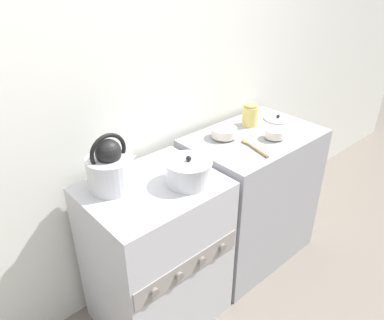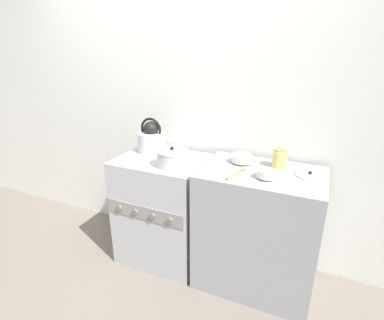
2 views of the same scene
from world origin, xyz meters
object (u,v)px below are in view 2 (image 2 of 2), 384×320
Objects in this scene: cooking_pot at (172,158)px; small_ceramic_bowl at (266,174)px; loose_pot_lid at (310,175)px; enamel_bowl at (242,158)px; stove at (163,209)px; kettle at (152,139)px; storage_jar at (280,158)px.

small_ceramic_bowl is at bearing -0.24° from cooking_pot.
cooking_pot is 0.68m from small_ceramic_bowl.
loose_pot_lid is (0.26, 0.16, -0.03)m from small_ceramic_bowl.
enamel_bowl reaches higher than small_ceramic_bowl.
stove is 0.80m from enamel_bowl.
kettle is at bearing 177.48° from loose_pot_lid.
cooking_pot is 1.50× the size of enamel_bowl.
small_ceramic_bowl is 0.31m from loose_pot_lid.
storage_jar is (0.87, 0.13, 0.54)m from stove.
enamel_bowl is (0.61, 0.11, 0.51)m from stove.
kettle is 1.02m from storage_jar.
enamel_bowl is at bearing 24.01° from cooking_pot.
kettle is 1.86× the size of enamel_bowl.
enamel_bowl is 1.12× the size of storage_jar.
cooking_pot is at bearing -32.41° from stove.
storage_jar reaches higher than cooking_pot.
cooking_pot is at bearing -35.65° from kettle.
stove is 1.04m from storage_jar.
small_ceramic_bowl is at bearing -6.83° from stove.
small_ceramic_bowl is at bearing -12.62° from kettle.
enamel_bowl is at bearing -0.77° from kettle.
stove is 7.76× the size of small_ceramic_bowl.
small_ceramic_bowl is (0.83, -0.10, 0.51)m from stove.
stove is 0.59m from kettle.
cooking_pot reaches higher than loose_pot_lid.
enamel_bowl is 0.26m from storage_jar.
loose_pot_lid is at bearing 9.84° from cooking_pot.
cooking_pot is (0.30, -0.22, -0.05)m from kettle.
storage_jar reaches higher than small_ceramic_bowl.
enamel_bowl is (0.76, -0.01, -0.05)m from kettle.
enamel_bowl is at bearing -175.35° from storage_jar.
cooking_pot is at bearing -170.16° from loose_pot_lid.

